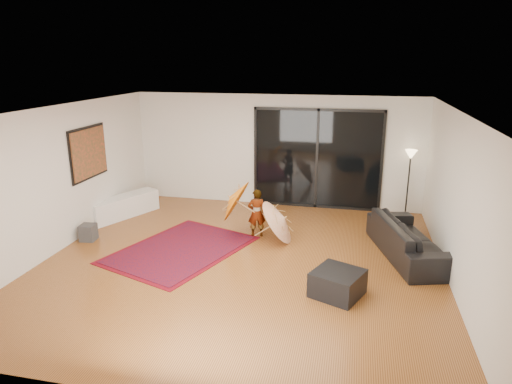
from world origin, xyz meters
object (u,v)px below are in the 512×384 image
(ottoman, at_px, (338,283))
(media_console, at_px, (124,206))
(child, at_px, (257,213))
(sofa, at_px, (409,239))

(ottoman, bearing_deg, media_console, 152.24)
(media_console, relative_size, child, 1.73)
(sofa, distance_m, ottoman, 2.13)
(media_console, distance_m, ottoman, 5.63)
(media_console, height_order, child, child)
(media_console, xyz_separation_m, sofa, (6.20, -0.88, 0.09))
(sofa, height_order, child, child)
(ottoman, distance_m, child, 2.74)
(ottoman, height_order, child, child)
(sofa, xyz_separation_m, child, (-2.95, 0.35, 0.16))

